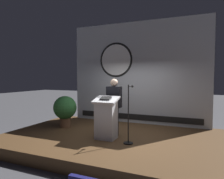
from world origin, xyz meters
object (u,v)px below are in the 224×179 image
potted_plant (65,109)px  microphone_stand (129,123)px  podium (106,118)px  speaker_person (114,106)px

potted_plant → microphone_stand: bearing=-17.1°
podium → potted_plant: (-1.79, 0.65, 0.06)m
potted_plant → podium: bearing=-19.9°
podium → microphone_stand: (0.67, -0.11, -0.04)m
podium → microphone_stand: microphone_stand is taller
podium → speaker_person: speaker_person is taller
microphone_stand → potted_plant: 2.57m
podium → microphone_stand: bearing=-9.1°
speaker_person → microphone_stand: (0.64, -0.59, -0.31)m
podium → potted_plant: podium is taller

